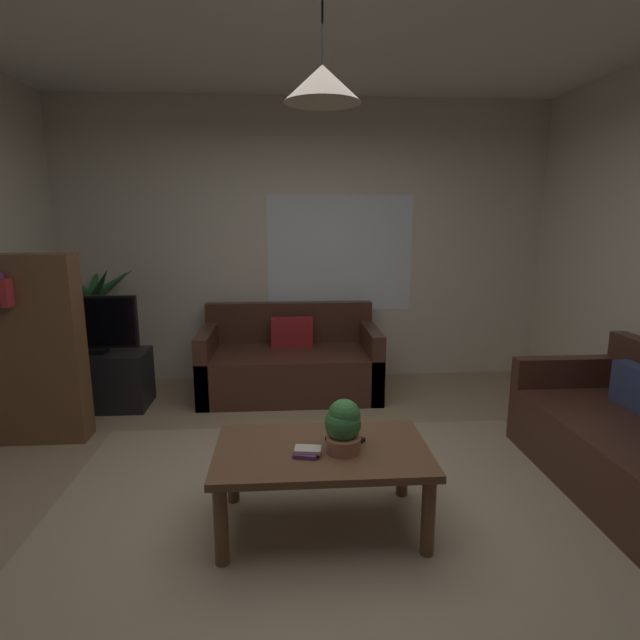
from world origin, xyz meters
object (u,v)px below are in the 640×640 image
at_px(couch_right_side, 638,447).
at_px(bookshelf_corner, 31,348).
at_px(potted_plant_on_table, 343,424).
at_px(couch_under_window, 290,365).
at_px(potted_palm_corner, 95,328).
at_px(remote_on_table_1, 353,443).
at_px(remote_on_table_0, 340,438).
at_px(pendant_lamp, 322,84).
at_px(coffee_table, 322,460).
at_px(book_on_table_1, 308,450).
at_px(book_on_table_0, 306,453).
at_px(tv_stand, 96,380).
at_px(tv, 90,324).

distance_m(couch_right_side, bookshelf_corner, 4.14).
bearing_deg(potted_plant_on_table, bookshelf_corner, 149.85).
relative_size(couch_under_window, potted_palm_corner, 1.31).
xyz_separation_m(couch_right_side, remote_on_table_1, (-1.79, -0.23, 0.19)).
relative_size(remote_on_table_0, remote_on_table_1, 1.00).
bearing_deg(potted_plant_on_table, couch_under_window, 96.78).
bearing_deg(pendant_lamp, couch_under_window, 93.93).
xyz_separation_m(coffee_table, book_on_table_1, (-0.08, -0.07, 0.10)).
relative_size(book_on_table_0, remote_on_table_1, 0.75).
height_order(book_on_table_1, remote_on_table_1, book_on_table_1).
bearing_deg(tv_stand, tv, -90.00).
bearing_deg(tv, book_on_table_1, -47.23).
height_order(couch_right_side, remote_on_table_0, couch_right_side).
relative_size(remote_on_table_0, potted_plant_on_table, 0.58).
relative_size(book_on_table_0, pendant_lamp, 0.20).
xyz_separation_m(remote_on_table_1, bookshelf_corner, (-2.21, 1.20, 0.25)).
height_order(remote_on_table_0, tv, tv).
relative_size(book_on_table_1, pendant_lamp, 0.22).
xyz_separation_m(book_on_table_0, potted_plant_on_table, (0.20, 0.04, 0.13)).
distance_m(couch_under_window, pendant_lamp, 2.91).
distance_m(book_on_table_0, tv, 2.62).
bearing_deg(couch_right_side, tv, -112.71).
bearing_deg(book_on_table_0, bookshelf_corner, 146.50).
distance_m(potted_palm_corner, pendant_lamp, 3.51).
xyz_separation_m(book_on_table_1, bookshelf_corner, (-1.96, 1.29, 0.23)).
height_order(couch_right_side, pendant_lamp, pendant_lamp).
height_order(remote_on_table_1, pendant_lamp, pendant_lamp).
relative_size(remote_on_table_1, potted_palm_corner, 0.13).
distance_m(tv, pendant_lamp, 3.01).
xyz_separation_m(tv_stand, potted_palm_corner, (-0.16, 0.50, 0.36)).
distance_m(couch_right_side, potted_palm_corner, 4.51).
height_order(book_on_table_1, potted_plant_on_table, potted_plant_on_table).
xyz_separation_m(book_on_table_0, pendant_lamp, (0.09, 0.07, 1.79)).
bearing_deg(potted_palm_corner, pendant_lamp, -49.69).
xyz_separation_m(tv, bookshelf_corner, (-0.19, -0.62, -0.04)).
xyz_separation_m(potted_plant_on_table, potted_palm_corner, (-2.12, 2.39, 0.01)).
relative_size(remote_on_table_1, potted_plant_on_table, 0.58).
height_order(tv_stand, bookshelf_corner, bookshelf_corner).
distance_m(couch_right_side, book_on_table_0, 2.08).
relative_size(couch_right_side, book_on_table_1, 11.55).
height_order(potted_plant_on_table, potted_palm_corner, potted_palm_corner).
bearing_deg(couch_under_window, book_on_table_0, -88.48).
relative_size(couch_right_side, remote_on_table_1, 9.76).
relative_size(book_on_table_0, remote_on_table_0, 0.75).
xyz_separation_m(book_on_table_1, remote_on_table_0, (0.19, 0.17, -0.02)).
xyz_separation_m(remote_on_table_1, pendant_lamp, (-0.17, -0.02, 1.78)).
height_order(tv_stand, pendant_lamp, pendant_lamp).
relative_size(remote_on_table_0, potted_palm_corner, 0.13).
relative_size(couch_right_side, coffee_table, 1.38).
relative_size(bookshelf_corner, pendant_lamp, 2.30).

